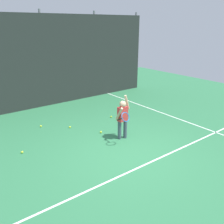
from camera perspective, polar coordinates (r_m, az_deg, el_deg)
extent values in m
plane|color=#2D7247|center=(6.80, 3.50, -9.45)|extent=(20.00, 20.00, 0.00)
cube|color=white|center=(6.34, 7.93, -11.97)|extent=(9.00, 0.05, 0.00)
cube|color=white|center=(9.54, 14.14, -1.14)|extent=(0.05, 9.00, 0.00)
cube|color=#282D2B|center=(10.56, -15.44, 11.21)|extent=(10.36, 0.08, 3.72)
cylinder|color=slate|center=(10.61, -15.61, 11.64)|extent=(0.09, 0.09, 3.87)
cylinder|color=slate|center=(11.77, -3.96, 13.06)|extent=(0.09, 0.09, 3.87)
cylinder|color=slate|center=(13.31, 5.38, 13.81)|extent=(0.09, 0.09, 3.87)
cylinder|color=#3F4C59|center=(7.45, 1.77, -4.21)|extent=(0.11, 0.11, 0.58)
cylinder|color=#3F4C59|center=(7.52, 3.09, -3.98)|extent=(0.11, 0.11, 0.58)
cube|color=red|center=(7.29, 2.49, -0.43)|extent=(0.31, 0.19, 0.44)
sphere|color=tan|center=(7.19, 2.52, 1.85)|extent=(0.20, 0.20, 0.20)
cylinder|color=tan|center=(7.33, 3.52, 2.31)|extent=(0.21, 0.08, 0.46)
cylinder|color=tan|center=(7.10, 1.69, -0.40)|extent=(0.09, 0.29, 0.43)
cylinder|color=black|center=(7.01, 1.89, -1.68)|extent=(0.04, 0.24, 0.15)
torus|color=#2666B2|center=(6.82, 3.17, -1.18)|extent=(0.29, 0.18, 0.26)
sphere|color=#CCE033|center=(7.93, -2.60, -4.70)|extent=(0.07, 0.07, 0.07)
sphere|color=#CCE033|center=(7.19, -20.22, -8.76)|extent=(0.07, 0.07, 0.07)
sphere|color=#CCE033|center=(8.41, -9.80, -3.49)|extent=(0.07, 0.07, 0.07)
sphere|color=#CCE033|center=(9.20, -0.19, -1.11)|extent=(0.07, 0.07, 0.07)
sphere|color=#CCE033|center=(8.71, -16.26, -3.19)|extent=(0.07, 0.07, 0.07)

